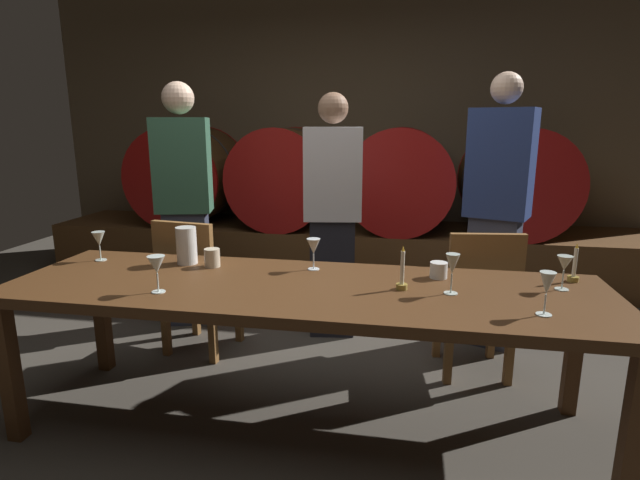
{
  "coord_description": "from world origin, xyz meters",
  "views": [
    {
      "loc": [
        0.64,
        -2.33,
        1.45
      ],
      "look_at": [
        0.14,
        0.36,
        0.81
      ],
      "focal_mm": 28.0,
      "sensor_mm": 36.0,
      "label": 1
    }
  ],
  "objects_px": {
    "wine_barrel_far_right": "(516,182)",
    "guest_left": "(185,204)",
    "wine_barrel_center_left": "(286,177)",
    "cup_left": "(212,258)",
    "wine_glass_far_left": "(99,240)",
    "guest_right": "(497,212)",
    "wine_glass_right": "(547,285)",
    "candle_right": "(574,271)",
    "wine_glass_left": "(157,266)",
    "wine_barrel_center_right": "(400,179)",
    "wine_barrel_far_left": "(190,175)",
    "candle_left": "(402,278)",
    "dining_table": "(304,298)",
    "wine_glass_center_right": "(452,265)",
    "chair_left": "(195,280)",
    "wine_glass_far_right": "(564,265)",
    "wine_glass_center_left": "(314,247)",
    "pitcher": "(187,245)",
    "chair_right": "(478,297)",
    "cup_right": "(439,270)",
    "guest_center": "(333,216)"
  },
  "relations": [
    {
      "from": "wine_glass_center_left",
      "to": "wine_barrel_far_right",
      "type": "bearing_deg",
      "value": 58.46
    },
    {
      "from": "wine_glass_center_left",
      "to": "wine_glass_right",
      "type": "bearing_deg",
      "value": -24.17
    },
    {
      "from": "wine_glass_center_left",
      "to": "candle_right",
      "type": "bearing_deg",
      "value": 1.18
    },
    {
      "from": "wine_barrel_center_right",
      "to": "wine_glass_center_left",
      "type": "relative_size",
      "value": 5.82
    },
    {
      "from": "wine_glass_far_right",
      "to": "cup_left",
      "type": "bearing_deg",
      "value": 177.75
    },
    {
      "from": "wine_glass_right",
      "to": "candle_right",
      "type": "bearing_deg",
      "value": 63.18
    },
    {
      "from": "wine_glass_right",
      "to": "cup_left",
      "type": "xyz_separation_m",
      "value": [
        -1.53,
        0.41,
        -0.08
      ]
    },
    {
      "from": "wine_barrel_far_left",
      "to": "guest_right",
      "type": "xyz_separation_m",
      "value": [
        2.72,
        -1.36,
        -0.05
      ]
    },
    {
      "from": "candle_left",
      "to": "wine_barrel_center_right",
      "type": "bearing_deg",
      "value": 91.89
    },
    {
      "from": "wine_barrel_center_left",
      "to": "wine_glass_far_left",
      "type": "bearing_deg",
      "value": -101.46
    },
    {
      "from": "wine_barrel_center_left",
      "to": "wine_barrel_center_right",
      "type": "height_order",
      "value": "same"
    },
    {
      "from": "guest_right",
      "to": "wine_glass_far_left",
      "type": "distance_m",
      "value": 2.38
    },
    {
      "from": "pitcher",
      "to": "wine_glass_far_right",
      "type": "height_order",
      "value": "pitcher"
    },
    {
      "from": "wine_glass_left",
      "to": "candle_right",
      "type": "bearing_deg",
      "value": 15.05
    },
    {
      "from": "wine_glass_center_left",
      "to": "wine_glass_left",
      "type": "bearing_deg",
      "value": -142.11
    },
    {
      "from": "wine_barrel_far_right",
      "to": "wine_glass_center_left",
      "type": "xyz_separation_m",
      "value": [
        -1.38,
        -2.25,
        -0.11
      ]
    },
    {
      "from": "guest_center",
      "to": "cup_left",
      "type": "distance_m",
      "value": 1.05
    },
    {
      "from": "wine_barrel_far_left",
      "to": "dining_table",
      "type": "height_order",
      "value": "wine_barrel_far_left"
    },
    {
      "from": "wine_barrel_far_right",
      "to": "guest_left",
      "type": "bearing_deg",
      "value": -151.45
    },
    {
      "from": "wine_barrel_far_right",
      "to": "wine_barrel_far_left",
      "type": "bearing_deg",
      "value": 180.0
    },
    {
      "from": "wine_glass_center_left",
      "to": "wine_glass_right",
      "type": "height_order",
      "value": "wine_glass_right"
    },
    {
      "from": "wine_barrel_center_left",
      "to": "cup_right",
      "type": "relative_size",
      "value": 11.2
    },
    {
      "from": "dining_table",
      "to": "candle_left",
      "type": "bearing_deg",
      "value": 2.55
    },
    {
      "from": "guest_right",
      "to": "wine_glass_right",
      "type": "xyz_separation_m",
      "value": [
        -0.01,
        -1.34,
        -0.05
      ]
    },
    {
      "from": "candle_right",
      "to": "cup_left",
      "type": "relative_size",
      "value": 1.95
    },
    {
      "from": "wine_glass_far_right",
      "to": "wine_glass_right",
      "type": "bearing_deg",
      "value": -114.56
    },
    {
      "from": "wine_glass_far_left",
      "to": "wine_glass_center_right",
      "type": "height_order",
      "value": "wine_glass_center_right"
    },
    {
      "from": "wine_barrel_far_right",
      "to": "chair_right",
      "type": "height_order",
      "value": "wine_barrel_far_right"
    },
    {
      "from": "wine_barrel_far_left",
      "to": "wine_barrel_center_right",
      "type": "xyz_separation_m",
      "value": [
        2.07,
        0.0,
        0.0
      ]
    },
    {
      "from": "candle_left",
      "to": "candle_right",
      "type": "relative_size",
      "value": 1.08
    },
    {
      "from": "candle_right",
      "to": "wine_glass_left",
      "type": "bearing_deg",
      "value": -164.95
    },
    {
      "from": "cup_right",
      "to": "wine_glass_right",
      "type": "bearing_deg",
      "value": -47.72
    },
    {
      "from": "pitcher",
      "to": "dining_table",
      "type": "bearing_deg",
      "value": -19.69
    },
    {
      "from": "candle_right",
      "to": "wine_glass_left",
      "type": "xyz_separation_m",
      "value": [
        -1.85,
        -0.5,
        0.07
      ]
    },
    {
      "from": "pitcher",
      "to": "wine_barrel_center_right",
      "type": "bearing_deg",
      "value": 65.03
    },
    {
      "from": "wine_barrel_far_right",
      "to": "chair_left",
      "type": "bearing_deg",
      "value": -140.27
    },
    {
      "from": "wine_barrel_far_right",
      "to": "wine_glass_center_right",
      "type": "height_order",
      "value": "wine_barrel_far_right"
    },
    {
      "from": "wine_barrel_far_left",
      "to": "guest_left",
      "type": "distance_m",
      "value": 1.48
    },
    {
      "from": "chair_left",
      "to": "candle_right",
      "type": "xyz_separation_m",
      "value": [
        2.09,
        -0.38,
        0.28
      ]
    },
    {
      "from": "dining_table",
      "to": "cup_left",
      "type": "bearing_deg",
      "value": 158.33
    },
    {
      "from": "dining_table",
      "to": "cup_left",
      "type": "xyz_separation_m",
      "value": [
        -0.53,
        0.21,
        0.11
      ]
    },
    {
      "from": "wine_glass_center_right",
      "to": "chair_left",
      "type": "bearing_deg",
      "value": 156.38
    },
    {
      "from": "wine_barrel_far_left",
      "to": "chair_left",
      "type": "height_order",
      "value": "wine_barrel_far_left"
    },
    {
      "from": "dining_table",
      "to": "pitcher",
      "type": "distance_m",
      "value": 0.75
    },
    {
      "from": "wine_barrel_far_left",
      "to": "candle_right",
      "type": "height_order",
      "value": "wine_barrel_far_left"
    },
    {
      "from": "wine_barrel_center_left",
      "to": "cup_left",
      "type": "bearing_deg",
      "value": -85.42
    },
    {
      "from": "guest_left",
      "to": "wine_glass_left",
      "type": "relative_size",
      "value": 10.46
    },
    {
      "from": "candle_right",
      "to": "cup_left",
      "type": "distance_m",
      "value": 1.77
    },
    {
      "from": "wine_barrel_far_right",
      "to": "cup_right",
      "type": "xyz_separation_m",
      "value": [
        -0.76,
        -2.28,
        -0.19
      ]
    },
    {
      "from": "wine_barrel_center_right",
      "to": "guest_left",
      "type": "xyz_separation_m",
      "value": [
        -1.48,
        -1.36,
        -0.06
      ]
    }
  ]
}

